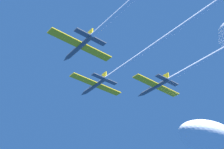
{
  "coord_description": "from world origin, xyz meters",
  "views": [
    {
      "loc": [
        -36.8,
        -52.57,
        -38.85
      ],
      "look_at": [
        0.01,
        -7.37,
        0.26
      ],
      "focal_mm": 45.57,
      "sensor_mm": 36.0,
      "label": 1
    }
  ],
  "objects": [
    {
      "name": "jet_lead",
      "position": [
        0.12,
        -20.72,
        0.53
      ],
      "size": [
        15.41,
        63.21,
        2.55
      ],
      "color": "#4C5660"
    },
    {
      "name": "jet_right_wing",
      "position": [
        11.95,
        -29.03,
        -0.23
      ],
      "size": [
        15.41,
        58.62,
        2.55
      ],
      "color": "#4C5660"
    },
    {
      "name": "cloud_wispy",
      "position": [
        40.53,
        -5.88,
        -5.59
      ],
      "size": [
        24.89,
        13.69,
        8.71
      ],
      "primitive_type": "ellipsoid",
      "color": "white"
    }
  ]
}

